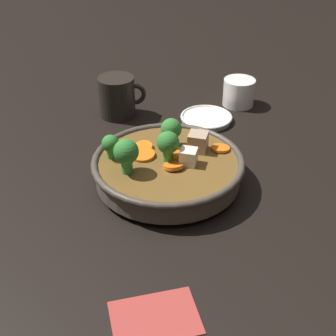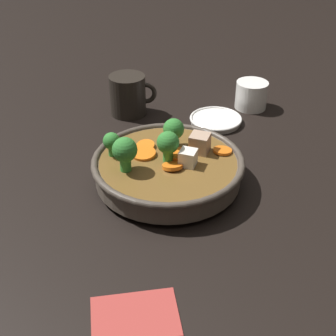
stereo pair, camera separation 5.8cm
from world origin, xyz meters
name	(u,v)px [view 1 (the left image)]	position (x,y,z in m)	size (l,w,h in m)	color
ground_plane	(168,183)	(0.00, 0.00, 0.00)	(3.00, 3.00, 0.00)	black
stirfry_bowl	(167,166)	(0.00, 0.00, 0.04)	(0.26, 0.26, 0.11)	#51473D
side_saucer	(206,118)	(0.11, 0.23, 0.01)	(0.11, 0.11, 0.01)	white
tea_cup	(239,92)	(0.19, 0.30, 0.03)	(0.07, 0.07, 0.06)	white
dark_mug	(118,97)	(-0.09, 0.28, 0.04)	(0.10, 0.08, 0.09)	black
napkin	(155,317)	(-0.04, -0.29, 0.00)	(0.12, 0.09, 0.00)	#A33833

